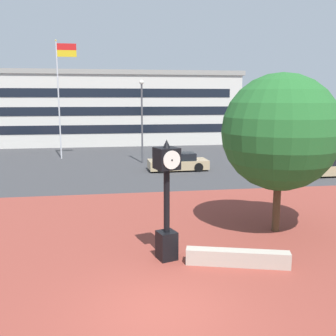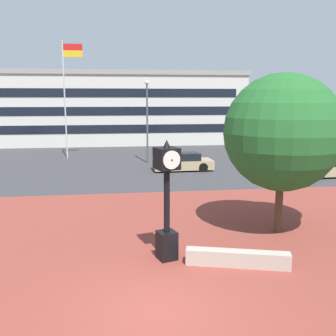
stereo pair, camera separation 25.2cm
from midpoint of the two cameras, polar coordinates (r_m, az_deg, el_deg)
ground_plane at (r=10.24m, az=-0.87°, el=-20.01°), size 200.00×200.00×0.00m
plaza_brick_paving at (r=13.89m, az=-2.88°, el=-11.57°), size 44.00×16.15×0.01m
planter_wall at (r=12.60m, az=10.71°, el=-12.89°), size 3.19×1.26×0.50m
street_clock at (r=12.35m, az=0.40°, el=-4.68°), size 0.85×0.87×3.90m
plaza_tree at (r=15.52m, az=17.45°, el=4.68°), size 4.76×4.42×6.10m
car_street_near at (r=28.17m, az=2.52°, el=0.82°), size 4.30×2.02×1.28m
car_street_far at (r=28.27m, az=23.37°, el=0.02°), size 4.56×1.86×1.28m
flagpole_primary at (r=34.61m, az=-14.42°, el=11.07°), size 1.69×0.14×9.88m
civic_building at (r=49.47m, az=-6.99°, el=8.85°), size 28.67×15.28×8.09m
street_lamp_post at (r=31.14m, az=-2.83°, el=8.08°), size 0.36×0.36×6.55m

